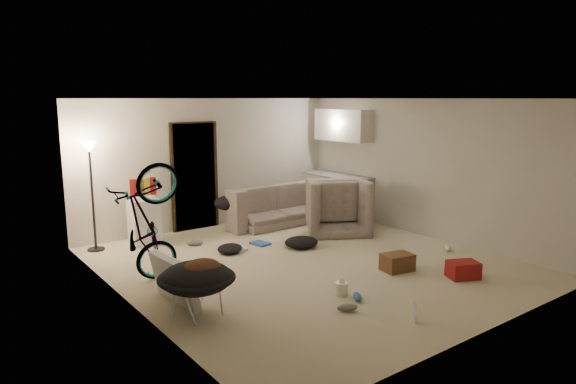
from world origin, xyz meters
TOP-DOWN VIEW (x-y plane):
  - floor at (0.00, 0.00)m, footprint 5.50×6.00m
  - ceiling at (0.00, 0.00)m, footprint 5.50×6.00m
  - wall_back at (0.00, 3.01)m, footprint 5.50×0.02m
  - wall_front at (0.00, -3.01)m, footprint 5.50×0.02m
  - wall_left at (-2.76, 0.00)m, footprint 0.02×6.00m
  - wall_right at (2.76, 0.00)m, footprint 0.02×6.00m
  - doorway at (-0.40, 2.97)m, footprint 0.85×0.10m
  - door_trim at (-0.40, 2.94)m, footprint 0.97×0.04m
  - floor_lamp at (-2.40, 2.65)m, footprint 0.28×0.28m
  - kitchen_counter at (2.43, 2.00)m, footprint 0.60×1.50m
  - counter_top at (2.43, 2.00)m, footprint 0.64×1.54m
  - kitchen_uppers at (2.56, 2.00)m, footprint 0.38×1.40m
  - sofa at (1.00, 2.45)m, footprint 2.12×0.88m
  - armchair at (1.69, 1.29)m, footprint 1.51×1.45m
  - bicycle at (-2.30, 0.62)m, footprint 1.75×0.86m
  - book_asset at (-0.38, -2.43)m, footprint 0.28×0.28m
  - mini_fridge at (-1.58, 2.55)m, footprint 0.49×0.49m
  - snack_box_0 at (-1.75, 2.55)m, footprint 0.11×0.09m
  - snack_box_1 at (-1.63, 2.55)m, footprint 0.11×0.09m
  - snack_box_2 at (-1.51, 2.55)m, footprint 0.11×0.08m
  - snack_box_3 at (-1.39, 2.55)m, footprint 0.12×0.10m
  - saucer_chair at (-2.24, -0.75)m, footprint 0.90×0.90m
  - hoodie at (-2.19, -0.78)m, footprint 0.51×0.44m
  - sofa_drape at (0.05, 2.45)m, footprint 0.59×0.50m
  - tv_box at (-2.30, -0.25)m, footprint 0.30×0.92m
  - drink_case_a at (0.85, -1.06)m, footprint 0.49×0.38m
  - drink_case_b at (1.36, -1.83)m, footprint 0.50×0.45m
  - juicer at (-0.46, -1.28)m, footprint 0.17×0.17m
  - newspaper at (0.32, 1.48)m, footprint 0.54×0.60m
  - book_blue at (-0.01, 1.29)m, footprint 0.29×0.36m
  - book_white at (-0.43, 1.24)m, footprint 0.23×0.27m
  - shoe_0 at (0.28, 2.07)m, footprint 0.33×0.24m
  - shoe_1 at (-0.96, 1.89)m, footprint 0.30×0.22m
  - shoe_2 at (-0.42, -1.53)m, footprint 0.22×0.26m
  - shoe_3 at (-0.75, -1.71)m, footprint 0.28×0.20m
  - shoe_4 at (2.30, -0.88)m, footprint 0.26×0.27m
  - clothes_lump_a at (0.45, 0.71)m, footprint 0.70×0.64m
  - clothes_lump_b at (-0.68, 1.19)m, footprint 0.60×0.58m

SIDE VIEW (x-z plane):
  - floor at x=0.00m, z-range -0.02..0.00m
  - newspaper at x=0.32m, z-range 0.00..0.01m
  - book_asset at x=-0.38m, z-range 0.00..0.02m
  - book_white at x=-0.43m, z-range 0.00..0.02m
  - book_blue at x=-0.01m, z-range 0.00..0.03m
  - shoe_2 at x=-0.42m, z-range 0.00..0.09m
  - shoe_3 at x=-0.75m, z-range 0.00..0.09m
  - shoe_4 at x=2.30m, z-range 0.00..0.10m
  - shoe_1 at x=-0.96m, z-range 0.00..0.10m
  - shoe_0 at x=0.28m, z-range 0.00..0.11m
  - clothes_lump_b at x=-0.68m, z-range 0.00..0.14m
  - clothes_lump_a at x=0.45m, z-range 0.00..0.19m
  - juicer at x=-0.46m, z-range -0.02..0.22m
  - drink_case_b at x=1.36m, z-range 0.00..0.24m
  - drink_case_a at x=0.85m, z-range 0.00..0.25m
  - tv_box at x=-2.30m, z-range 0.00..0.60m
  - sofa at x=1.00m, z-range 0.00..0.61m
  - armchair at x=1.69m, z-range 0.00..0.75m
  - saucer_chair at x=-2.24m, z-range 0.06..0.70m
  - mini_fridge at x=-1.58m, z-range 0.00..0.80m
  - kitchen_counter at x=2.43m, z-range 0.00..0.88m
  - bicycle at x=-2.30m, z-range -0.04..0.94m
  - sofa_drape at x=0.05m, z-range 0.40..0.68m
  - hoodie at x=-2.19m, z-range 0.47..0.69m
  - counter_top at x=2.43m, z-range 0.88..0.92m
  - snack_box_0 at x=-1.75m, z-range 0.85..1.15m
  - snack_box_1 at x=-1.63m, z-range 0.85..1.15m
  - snack_box_2 at x=-1.51m, z-range 0.85..1.15m
  - snack_box_3 at x=-1.39m, z-range 0.85..1.15m
  - doorway at x=-0.40m, z-range 0.00..2.04m
  - door_trim at x=-0.40m, z-range -0.03..2.07m
  - wall_back at x=0.00m, z-range 0.00..2.50m
  - wall_front at x=0.00m, z-range 0.00..2.50m
  - wall_left at x=-2.76m, z-range 0.00..2.50m
  - wall_right at x=2.76m, z-range 0.00..2.50m
  - floor_lamp at x=-2.40m, z-range 0.40..2.21m
  - kitchen_uppers at x=2.56m, z-range 1.62..2.27m
  - ceiling at x=0.00m, z-range 2.50..2.52m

